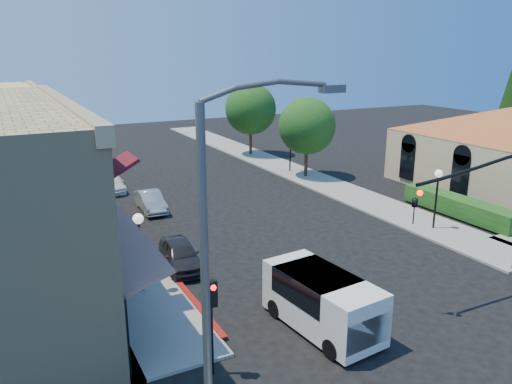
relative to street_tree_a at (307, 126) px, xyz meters
name	(u,v)px	position (x,y,z in m)	size (l,w,h in m)	color
ground	(430,333)	(-8.80, -22.00, -4.19)	(120.00, 120.00, 0.00)	black
sidewalk_left	(72,188)	(-17.55, 5.00, -4.13)	(3.50, 50.00, 0.12)	gray
sidewalk_right	(275,164)	(-0.05, 5.00, -4.13)	(3.50, 50.00, 0.12)	gray
curb_red_strip	(179,285)	(-15.70, -14.00, -4.19)	(0.25, 10.00, 0.06)	maroon
hedge	(458,217)	(2.90, -13.00, -4.19)	(1.40, 8.00, 1.10)	#194413
street_tree_a	(307,126)	(0.00, 0.00, 0.00)	(4.56, 4.56, 6.48)	#311F13
street_tree_b	(251,109)	(0.00, 10.00, 0.35)	(4.94, 4.94, 7.02)	#311F13
secondary_signal	(212,310)	(-16.80, -20.59, -1.88)	(0.28, 0.42, 3.32)	black
cobra_streetlight	(220,271)	(-17.95, -24.00, 1.07)	(3.60, 0.25, 9.31)	#595B5E
lamppost_left_near	(139,233)	(-17.30, -14.00, -1.46)	(0.44, 0.44, 3.57)	black
lamppost_left_far	(83,166)	(-17.30, 0.00, -1.46)	(0.44, 0.44, 3.57)	black
lamppost_right_near	(438,184)	(-0.30, -14.00, -1.46)	(0.44, 0.44, 3.57)	black
lamppost_right_far	(290,140)	(-0.30, 2.00, -1.46)	(0.44, 0.44, 3.57)	black
white_van	(323,299)	(-12.15, -19.92, -2.96)	(2.53, 4.99, 2.13)	silver
parked_car_a	(180,254)	(-15.00, -12.26, -3.53)	(1.57, 3.91, 1.33)	black
parked_car_b	(151,201)	(-13.80, -3.00, -3.56)	(1.34, 3.84, 1.27)	#9DA0A2
parked_car_c	(112,183)	(-15.00, 3.00, -3.61)	(1.64, 4.04, 1.17)	silver
parked_car_d	(96,166)	(-15.00, 9.16, -3.55)	(2.13, 4.63, 1.29)	#ABADB0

